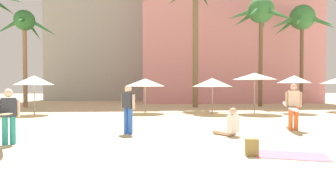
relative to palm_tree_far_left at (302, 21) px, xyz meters
name	(u,v)px	position (x,y,z in m)	size (l,w,h in m)	color
hotel_pink	(225,27)	(-4.86, 6.75, 0.68)	(17.27, 8.18, 15.66)	pink
palm_tree_far_left	(302,21)	(0.00, 0.00, 0.00)	(5.74, 5.10, 8.51)	brown
palm_tree_left	(25,27)	(-22.45, -0.90, -0.97)	(4.95, 5.05, 7.46)	#896B4C
palm_tree_far_right	(261,15)	(-4.10, -1.32, 0.16)	(5.43, 4.95, 8.69)	brown
cafe_umbrella_0	(145,82)	(-13.27, -6.51, -5.27)	(2.46, 2.46, 2.12)	gray
cafe_umbrella_1	(212,82)	(-9.29, -7.35, -5.28)	(2.37, 2.37, 2.13)	gray
cafe_umbrella_2	(294,79)	(-4.15, -7.08, -5.08)	(2.03, 2.03, 2.31)	gray
cafe_umbrella_4	(34,80)	(-19.66, -7.06, -5.16)	(2.24, 2.24, 2.27)	gray
cafe_umbrella_5	(255,76)	(-6.74, -7.36, -4.91)	(2.62, 2.62, 2.44)	gray
beach_towel	(291,155)	(-9.74, -18.19, -7.14)	(1.65, 0.93, 0.01)	#EF6684
backpack	(252,148)	(-10.70, -18.16, -6.95)	(0.32, 0.27, 0.42)	olive
person_near_left	(292,105)	(-7.67, -14.01, -6.21)	(1.13, 2.74, 1.76)	orange
person_mid_center	(7,114)	(-17.14, -16.38, -6.27)	(1.63, 2.53, 1.60)	teal
person_far_right	(128,107)	(-13.84, -14.56, -6.22)	(0.52, 0.46, 1.70)	blue
person_mid_right	(230,126)	(-10.42, -15.20, -6.81)	(0.81, 0.93, 0.96)	#D1A889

